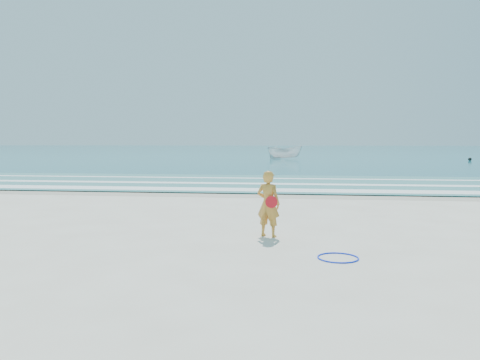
# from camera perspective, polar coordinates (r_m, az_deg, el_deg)

# --- Properties ---
(ground) EXTENTS (400.00, 400.00, 0.00)m
(ground) POSITION_cam_1_polar(r_m,az_deg,el_deg) (10.10, -5.11, -7.54)
(ground) COLOR silver
(ground) RESTS_ON ground
(wet_sand) EXTENTS (400.00, 2.40, 0.00)m
(wet_sand) POSITION_cam_1_polar(r_m,az_deg,el_deg) (18.88, 0.70, -1.75)
(wet_sand) COLOR #B2A893
(wet_sand) RESTS_ON ground
(ocean) EXTENTS (400.00, 190.00, 0.04)m
(ocean) POSITION_cam_1_polar(r_m,az_deg,el_deg) (114.67, 6.12, 3.70)
(ocean) COLOR #19727F
(ocean) RESTS_ON ground
(shallow) EXTENTS (400.00, 10.00, 0.01)m
(shallow) POSITION_cam_1_polar(r_m,az_deg,el_deg) (23.82, 2.06, -0.28)
(shallow) COLOR #59B7AD
(shallow) RESTS_ON ocean
(foam_near) EXTENTS (400.00, 1.40, 0.01)m
(foam_near) POSITION_cam_1_polar(r_m,az_deg,el_deg) (20.16, 1.12, -1.19)
(foam_near) COLOR white
(foam_near) RESTS_ON shallow
(foam_mid) EXTENTS (400.00, 0.90, 0.01)m
(foam_mid) POSITION_cam_1_polar(r_m,az_deg,el_deg) (23.03, 1.88, -0.44)
(foam_mid) COLOR white
(foam_mid) RESTS_ON shallow
(foam_far) EXTENTS (400.00, 0.60, 0.01)m
(foam_far) POSITION_cam_1_polar(r_m,az_deg,el_deg) (26.30, 2.54, 0.21)
(foam_far) COLOR white
(foam_far) RESTS_ON shallow
(hoop) EXTENTS (0.89, 0.89, 0.03)m
(hoop) POSITION_cam_1_polar(r_m,az_deg,el_deg) (8.88, 11.86, -9.25)
(hoop) COLOR #0D30FA
(hoop) RESTS_ON ground
(boat) EXTENTS (4.27, 2.17, 1.57)m
(boat) POSITION_cam_1_polar(r_m,az_deg,el_deg) (55.01, 5.49, 3.39)
(boat) COLOR silver
(boat) RESTS_ON ocean
(buoy) EXTENTS (0.36, 0.36, 0.36)m
(buoy) POSITION_cam_1_polar(r_m,az_deg,el_deg) (55.05, 26.22, 2.29)
(buoy) COLOR black
(buoy) RESTS_ON ocean
(woman) EXTENTS (0.63, 0.52, 1.49)m
(woman) POSITION_cam_1_polar(r_m,az_deg,el_deg) (10.51, 3.47, -2.90)
(woman) COLOR #C9842F
(woman) RESTS_ON ground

